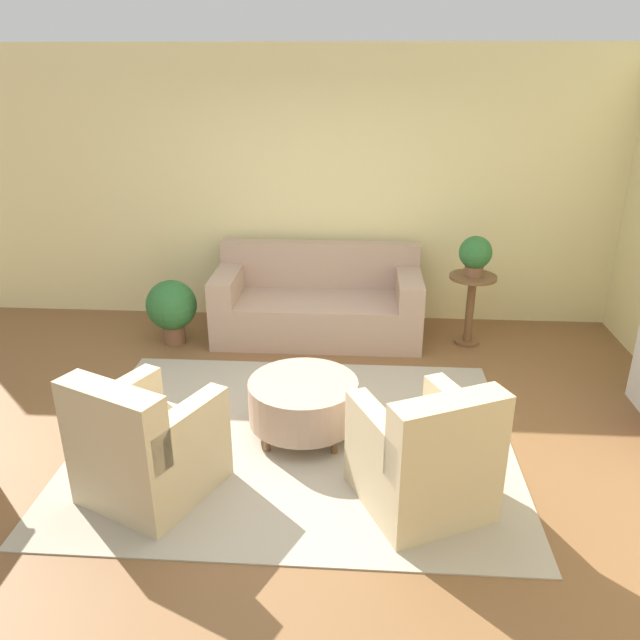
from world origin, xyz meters
TOP-DOWN VIEW (x-y plane):
  - ground_plane at (0.00, 0.00)m, footprint 16.00×16.00m
  - wall_back at (0.00, 2.55)m, footprint 8.98×0.12m
  - rug at (0.00, 0.00)m, footprint 3.20×2.54m
  - couch at (0.04, 1.98)m, footprint 2.06×0.91m
  - armchair_left at (-0.88, -0.68)m, footprint 0.97×0.99m
  - armchair_right at (0.88, -0.68)m, footprint 0.97×0.99m
  - ottoman_table at (0.06, 0.09)m, footprint 0.82×0.82m
  - side_table at (1.55, 1.86)m, footprint 0.46×0.46m
  - potted_plant_on_side_table at (1.55, 1.86)m, footprint 0.31×0.31m
  - potted_plant_floor at (-1.39, 1.67)m, footprint 0.50×0.50m

SIDE VIEW (x-z plane):
  - ground_plane at x=0.00m, z-range 0.00..0.00m
  - rug at x=0.00m, z-range 0.00..0.01m
  - ottoman_table at x=0.06m, z-range 0.07..0.51m
  - couch at x=0.04m, z-range -0.12..0.78m
  - armchair_left at x=-0.88m, z-range -0.09..0.79m
  - armchair_right at x=0.88m, z-range -0.09..0.79m
  - potted_plant_floor at x=-1.39m, z-range 0.06..0.71m
  - side_table at x=1.55m, z-range 0.11..0.83m
  - potted_plant_on_side_table at x=1.55m, z-range 0.73..1.12m
  - wall_back at x=0.00m, z-range 0.00..2.80m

